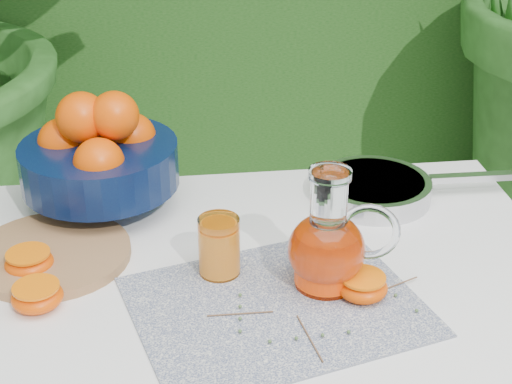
{
  "coord_description": "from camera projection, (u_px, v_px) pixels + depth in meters",
  "views": [
    {
      "loc": [
        -0.28,
        -1.01,
        1.44
      ],
      "look_at": [
        -0.15,
        0.05,
        0.88
      ],
      "focal_mm": 55.0,
      "sensor_mm": 36.0,
      "label": 1
    }
  ],
  "objects": [
    {
      "name": "white_table",
      "position": [
        257.0,
        311.0,
        1.29
      ],
      "size": [
        1.0,
        0.7,
        0.75
      ],
      "color": "white",
      "rests_on": "ground"
    },
    {
      "name": "placemat",
      "position": [
        276.0,
        306.0,
        1.16
      ],
      "size": [
        0.48,
        0.42,
        0.0
      ],
      "primitive_type": "cube",
      "rotation": [
        0.0,
        0.0,
        0.26
      ],
      "color": "#0C1946",
      "rests_on": "white_table"
    },
    {
      "name": "cutting_board",
      "position": [
        51.0,
        254.0,
        1.28
      ],
      "size": [
        0.26,
        0.26,
        0.02
      ],
      "primitive_type": "cylinder",
      "rotation": [
        0.0,
        0.0,
        0.01
      ],
      "color": "#8F6340",
      "rests_on": "white_table"
    },
    {
      "name": "fruit_bowl",
      "position": [
        99.0,
        154.0,
        1.4
      ],
      "size": [
        0.3,
        0.3,
        0.22
      ],
      "color": "black",
      "rests_on": "white_table"
    },
    {
      "name": "juice_pitcher",
      "position": [
        328.0,
        246.0,
        1.18
      ],
      "size": [
        0.18,
        0.14,
        0.2
      ],
      "color": "white",
      "rests_on": "white_table"
    },
    {
      "name": "juice_tumbler",
      "position": [
        219.0,
        247.0,
        1.22
      ],
      "size": [
        0.07,
        0.07,
        0.1
      ],
      "color": "white",
      "rests_on": "white_table"
    },
    {
      "name": "saute_pan",
      "position": [
        375.0,
        188.0,
        1.46
      ],
      "size": [
        0.38,
        0.22,
        0.04
      ],
      "color": "#B7B8BC",
      "rests_on": "white_table"
    },
    {
      "name": "orange_halves",
      "position": [
        142.0,
        281.0,
        1.19
      ],
      "size": [
        0.59,
        0.21,
        0.04
      ],
      "color": "#FE4802",
      "rests_on": "white_table"
    },
    {
      "name": "thyme_sprigs",
      "position": [
        316.0,
        311.0,
        1.14
      ],
      "size": [
        0.33,
        0.22,
        0.01
      ],
      "color": "brown",
      "rests_on": "white_table"
    }
  ]
}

